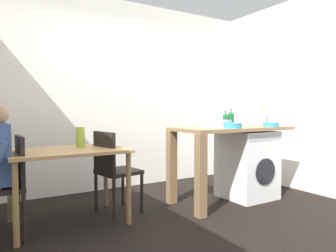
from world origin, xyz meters
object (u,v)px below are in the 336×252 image
Objects in this scene: colander at (271,124)px; vase at (80,137)px; dining_table at (68,159)px; chair_opposite at (113,167)px; washing_machine at (247,164)px; chair_person_seat at (7,181)px; bottle_tall_green at (225,119)px; utensil_crock at (264,120)px; bottle_squat_brown at (231,118)px; mixing_bowl at (232,125)px.

vase is at bearing 165.66° from colander.
colander is at bearing -11.18° from dining_table.
chair_opposite is at bearing 165.14° from colander.
vase is at bearing 170.21° from washing_machine.
chair_person_seat reaches higher than washing_machine.
bottle_tall_green is at bearing 71.01° from chair_opposite.
colander is at bearing -35.60° from bottle_tall_green.
colander is (0.19, -0.22, 0.52)m from washing_machine.
utensil_crock is at bearing -93.67° from chair_person_seat.
dining_table is 5.50× the size of colander.
colander is at bearing -123.70° from utensil_crock.
chair_person_seat is 1.03m from chair_opposite.
chair_opposite is 1.65m from bottle_squat_brown.
washing_machine is 2.87× the size of utensil_crock.
dining_table is 1.22× the size of chair_person_seat.
bottle_tall_green is 0.90× the size of mixing_bowl.
mixing_bowl reaches higher than dining_table.
chair_opposite reaches higher than dining_table.
colander is (-0.18, -0.27, -0.04)m from utensil_crock.
utensil_crock is (2.56, -0.20, 0.35)m from dining_table.
chair_person_seat is 1.00× the size of chair_opposite.
colander is at bearing -46.81° from bottle_squat_brown.
colander is at bearing -1.80° from mixing_bowl.
bottle_squat_brown reaches higher than mixing_bowl.
vase is at bearing 172.27° from bottle_tall_green.
chair_person_seat is 4.25× the size of vase.
chair_opposite is 1.54m from bottle_tall_green.
chair_opposite is at bearing 4.13° from dining_table.
bottle_tall_green is (1.44, -0.17, 0.50)m from chair_opposite.
colander is (0.63, -0.02, -0.00)m from mixing_bowl.
chair_opposite is at bearing 174.73° from bottle_squat_brown.
utensil_crock is 0.33m from colander.
vase is at bearing -75.92° from chair_person_seat.
utensil_crock reaches higher than mixing_bowl.
vase is at bearing -113.42° from chair_opposite.
dining_table is at bearing -146.31° from vase.
dining_table is 1.22× the size of chair_opposite.
mixing_bowl is 0.85m from utensil_crock.
bottle_squat_brown is at bearing 136.58° from washing_machine.
vase reaches higher than chair_person_seat.
chair_opposite is 3.00× the size of utensil_crock.
chair_opposite is 4.25× the size of vase.
bottle_squat_brown is 1.91m from vase.
mixing_bowl is (1.74, -0.45, 0.31)m from dining_table.
chair_person_seat is at bearing 179.74° from bottle_squat_brown.
bottle_tall_green reaches higher than chair_opposite.
chair_opposite is at bearing 173.58° from utensil_crock.
chair_person_seat is 4.50× the size of bottle_tall_green.
washing_machine is 0.65m from bottle_tall_green.
vase is at bearing 33.69° from dining_table.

